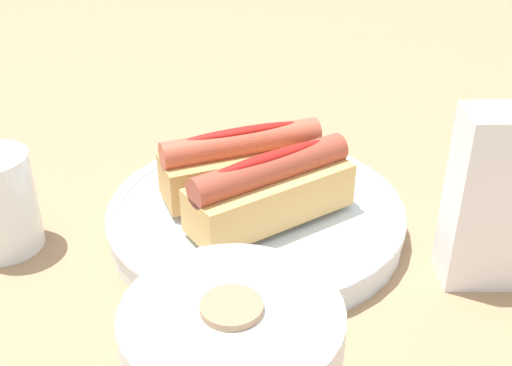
{
  "coord_description": "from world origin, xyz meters",
  "views": [
    {
      "loc": [
        0.1,
        0.5,
        0.33
      ],
      "look_at": [
        0.03,
        0.01,
        0.05
      ],
      "focal_mm": 44.27,
      "sensor_mm": 36.0,
      "label": 1
    }
  ],
  "objects": [
    {
      "name": "ground_plane",
      "position": [
        0.0,
        0.0,
        0.0
      ],
      "size": [
        2.4,
        2.4,
        0.0
      ],
      "primitive_type": "plane",
      "color": "#9E7A56"
    },
    {
      "name": "hotdog_front",
      "position": [
        0.04,
        -0.02,
        0.06
      ],
      "size": [
        0.16,
        0.08,
        0.06
      ],
      "color": "tan",
      "rests_on": "serving_bowl"
    },
    {
      "name": "serving_bowl",
      "position": [
        0.03,
        0.01,
        0.02
      ],
      "size": [
        0.27,
        0.27,
        0.03
      ],
      "color": "silver",
      "rests_on": "ground_plane"
    },
    {
      "name": "hotdog_back",
      "position": [
        0.02,
        0.04,
        0.06
      ],
      "size": [
        0.16,
        0.11,
        0.06
      ],
      "color": "tan",
      "rests_on": "serving_bowl"
    }
  ]
}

